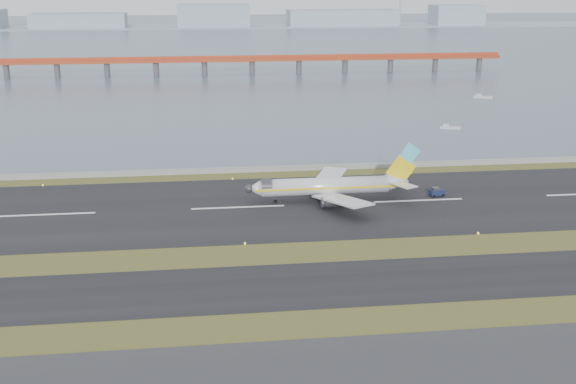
% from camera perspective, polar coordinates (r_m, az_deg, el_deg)
% --- Properties ---
extents(ground, '(1000.00, 1000.00, 0.00)m').
position_cam_1_polar(ground, '(127.23, -3.19, -5.37)').
color(ground, '#3D4D1B').
rests_on(ground, ground).
extents(taxiway_strip, '(1000.00, 18.00, 0.10)m').
position_cam_1_polar(taxiway_strip, '(116.20, -2.77, -7.55)').
color(taxiway_strip, black).
rests_on(taxiway_strip, ground).
extents(runway_strip, '(1000.00, 45.00, 0.10)m').
position_cam_1_polar(runway_strip, '(155.40, -3.98, -1.23)').
color(runway_strip, black).
rests_on(runway_strip, ground).
extents(seawall, '(1000.00, 2.50, 1.00)m').
position_cam_1_polar(seawall, '(184.04, -4.52, 1.75)').
color(seawall, gray).
rests_on(seawall, ground).
extents(bay_water, '(1400.00, 800.00, 1.30)m').
position_cam_1_polar(bay_water, '(579.76, -6.49, 11.81)').
color(bay_water, '#435360').
rests_on(bay_water, ground).
extents(red_pier, '(260.00, 5.00, 10.20)m').
position_cam_1_polar(red_pier, '(370.98, -2.87, 10.37)').
color(red_pier, '#A3391B').
rests_on(red_pier, ground).
extents(far_shoreline, '(1400.00, 80.00, 60.50)m').
position_cam_1_polar(far_shoreline, '(739.22, -5.63, 13.33)').
color(far_shoreline, '#93A4AE').
rests_on(far_shoreline, ground).
extents(airliner, '(38.52, 32.89, 12.80)m').
position_cam_1_polar(airliner, '(158.99, 3.48, 0.48)').
color(airliner, silver).
rests_on(airliner, ground).
extents(pushback_tug, '(3.55, 2.41, 2.11)m').
position_cam_1_polar(pushback_tug, '(166.19, 11.66, -0.00)').
color(pushback_tug, '#151C3B').
rests_on(pushback_tug, ground).
extents(workboat_near, '(6.83, 4.14, 1.58)m').
position_cam_1_polar(workboat_near, '(242.04, 12.65, 5.00)').
color(workboat_near, '#B8B7BC').
rests_on(workboat_near, ground).
extents(workboat_far, '(8.02, 5.45, 1.87)m').
position_cam_1_polar(workboat_far, '(308.00, 15.09, 7.28)').
color(workboat_far, '#B8B7BC').
rests_on(workboat_far, ground).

